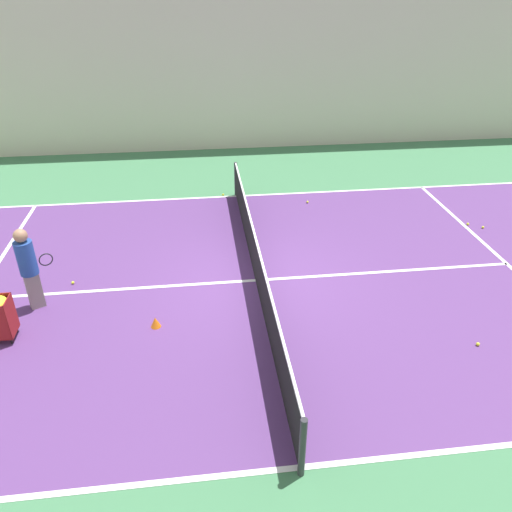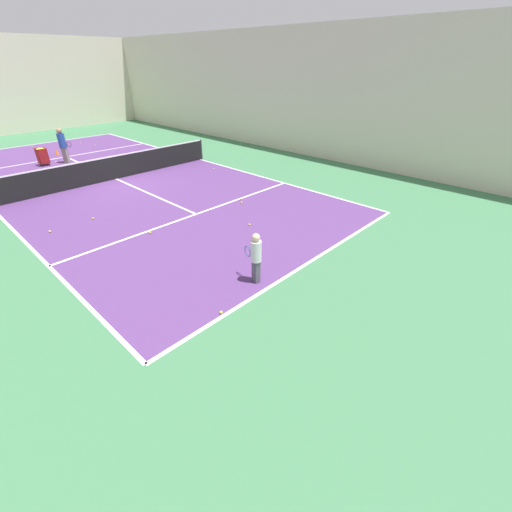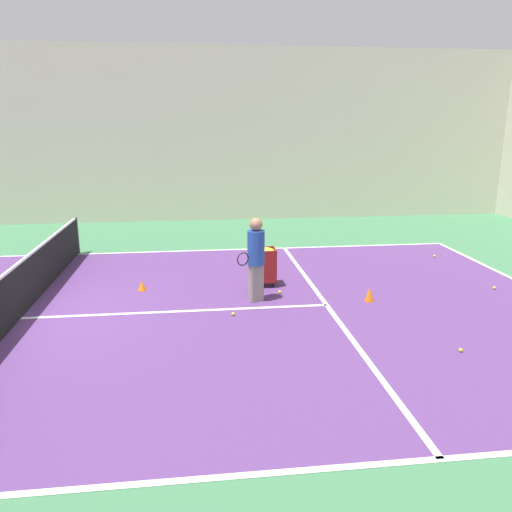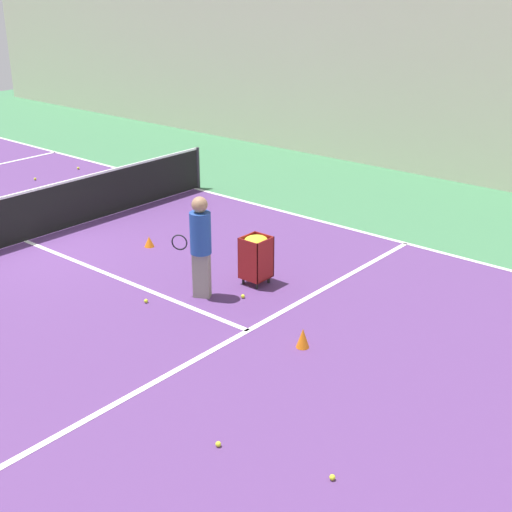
# 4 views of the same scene
# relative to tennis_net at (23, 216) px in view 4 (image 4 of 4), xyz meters

# --- Properties ---
(ground_plane) EXTENTS (36.17, 36.17, 0.00)m
(ground_plane) POSITION_rel_tennis_net_xyz_m (0.00, 0.00, -0.55)
(ground_plane) COLOR #3D754C
(court_playing_area) EXTENTS (10.02, 22.24, 0.00)m
(court_playing_area) POSITION_rel_tennis_net_xyz_m (0.00, 0.00, -0.55)
(court_playing_area) COLOR #563370
(court_playing_area) RESTS_ON ground
(line_sideline_left) EXTENTS (0.10, 22.24, 0.00)m
(line_sideline_left) POSITION_rel_tennis_net_xyz_m (-5.01, 0.00, -0.55)
(line_sideline_left) COLOR white
(line_sideline_left) RESTS_ON ground
(line_service_far) EXTENTS (10.02, 0.10, 0.00)m
(line_service_far) POSITION_rel_tennis_net_xyz_m (0.00, 6.12, -0.55)
(line_service_far) COLOR white
(line_service_far) RESTS_ON ground
(line_centre_service) EXTENTS (0.10, 12.23, 0.00)m
(line_centre_service) POSITION_rel_tennis_net_xyz_m (0.00, 0.00, -0.55)
(line_centre_service) COLOR white
(line_centre_service) RESTS_ON ground
(hall_enclosure_left) EXTENTS (0.15, 32.47, 6.50)m
(hall_enclosure_left) POSITION_rel_tennis_net_xyz_m (-10.05, 0.00, 2.70)
(hall_enclosure_left) COLOR beige
(hall_enclosure_left) RESTS_ON ground
(tennis_net) EXTENTS (10.32, 0.10, 1.07)m
(tennis_net) POSITION_rel_tennis_net_xyz_m (0.00, 0.00, 0.00)
(tennis_net) COLOR #2D2D33
(tennis_net) RESTS_ON ground
(coach_at_net) EXTENTS (0.53, 0.67, 1.81)m
(coach_at_net) POSITION_rel_tennis_net_xyz_m (-0.44, 4.68, 0.48)
(coach_at_net) COLOR gray
(coach_at_net) RESTS_ON ground
(ball_cart) EXTENTS (0.48, 0.45, 0.91)m
(ball_cart) POSITION_rel_tennis_net_xyz_m (-1.47, 5.03, 0.07)
(ball_cart) COLOR maroon
(ball_cart) RESTS_ON ground
(training_cone_0) EXTENTS (0.20, 0.20, 0.22)m
(training_cone_0) POSITION_rel_tennis_net_xyz_m (-1.46, 2.19, -0.44)
(training_cone_0) COLOR orange
(training_cone_0) RESTS_ON ground
(training_cone_1) EXTENTS (0.20, 0.20, 0.31)m
(training_cone_1) POSITION_rel_tennis_net_xyz_m (-0.13, 7.09, -0.40)
(training_cone_1) COLOR orange
(training_cone_1) RESTS_ON ground
(tennis_ball_1) EXTENTS (0.07, 0.07, 0.07)m
(tennis_ball_1) POSITION_rel_tennis_net_xyz_m (2.44, 7.76, -0.52)
(tennis_ball_1) COLOR yellow
(tennis_ball_1) RESTS_ON ground
(tennis_ball_3) EXTENTS (0.07, 0.07, 0.07)m
(tennis_ball_3) POSITION_rel_tennis_net_xyz_m (0.36, 4.13, -0.52)
(tennis_ball_3) COLOR yellow
(tennis_ball_3) RESTS_ON ground
(tennis_ball_5) EXTENTS (0.07, 0.07, 0.07)m
(tennis_ball_5) POSITION_rel_tennis_net_xyz_m (2.06, 9.13, -0.52)
(tennis_ball_5) COLOR yellow
(tennis_ball_5) RESTS_ON ground
(tennis_ball_8) EXTENTS (0.07, 0.07, 0.07)m
(tennis_ball_8) POSITION_rel_tennis_net_xyz_m (-2.80, -3.87, -0.52)
(tennis_ball_8) COLOR yellow
(tennis_ball_8) RESTS_ON ground
(tennis_ball_10) EXTENTS (0.07, 0.07, 0.07)m
(tennis_ball_10) POSITION_rel_tennis_net_xyz_m (-0.85, 5.27, -0.52)
(tennis_ball_10) COLOR yellow
(tennis_ball_10) RESTS_ON ground
(tennis_ball_14) EXTENTS (0.07, 0.07, 0.07)m
(tennis_ball_14) POSITION_rel_tennis_net_xyz_m (-4.23, -3.90, -0.52)
(tennis_ball_14) COLOR yellow
(tennis_ball_14) RESTS_ON ground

